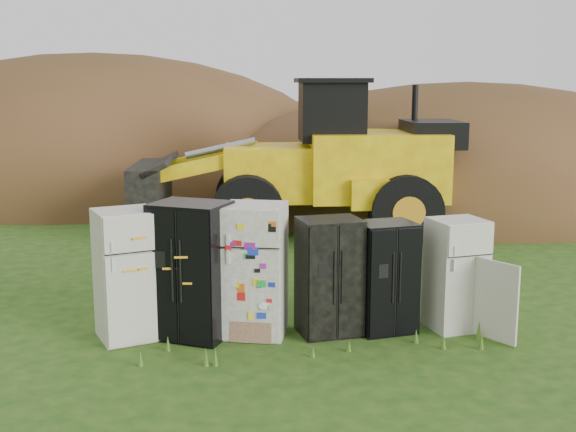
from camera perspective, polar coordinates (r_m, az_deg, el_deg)
name	(u,v)px	position (r m, az deg, el deg)	size (l,w,h in m)	color
ground	(295,332)	(10.77, 0.54, -9.16)	(120.00, 120.00, 0.00)	#1D4412
fridge_leftmost	(127,274)	(10.56, -12.58, -4.52)	(0.82, 0.79, 1.87)	beige
fridge_black_side	(192,270)	(10.43, -7.62, -4.27)	(1.03, 0.81, 1.96)	black
fridge_sticker	(255,270)	(10.44, -2.59, -4.28)	(0.86, 0.79, 1.92)	silver
fridge_dark_mid	(329,276)	(10.53, 3.29, -4.78)	(0.87, 0.71, 1.70)	black
fridge_black_right	(385,277)	(10.72, 7.71, -4.78)	(0.81, 0.68, 1.63)	black
fridge_open_door	(456,274)	(11.00, 13.13, -4.50)	(0.75, 0.69, 1.66)	beige
wheel_loader	(291,158)	(16.95, 0.28, 4.57)	(7.66, 3.11, 3.71)	yellow
dirt_mound_right	(462,201)	(22.86, 13.58, 1.16)	(16.17, 11.86, 7.24)	#432F15
dirt_mound_left	(99,187)	(26.10, -14.73, 2.26)	(18.27, 13.70, 9.17)	#432F15
dirt_mound_back	(237,178)	(27.64, -4.08, 3.04)	(15.84, 10.56, 6.07)	#432F15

